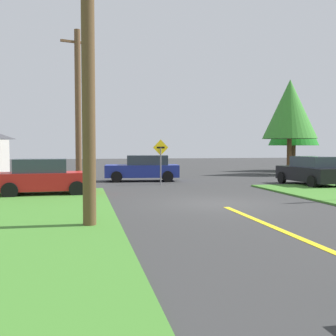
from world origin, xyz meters
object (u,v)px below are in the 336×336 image
object	(u,v)px
car_on_crossroad	(311,171)
oak_tree_left	(294,119)
car_approaching_junction	(143,168)
direction_sign	(161,157)
utility_pole_near	(88,77)
pine_tree_center	(290,109)
parked_car_near_building	(44,177)
utility_pole_mid	(78,107)

from	to	relation	value
car_on_crossroad	oak_tree_left	world-z (taller)	oak_tree_left
car_approaching_junction	oak_tree_left	xyz separation A→B (m)	(14.67, 8.01, 3.86)
direction_sign	oak_tree_left	distance (m)	17.86
utility_pole_near	direction_sign	world-z (taller)	utility_pole_near
direction_sign	oak_tree_left	size ratio (longest dim) A/B	0.36
oak_tree_left	pine_tree_center	distance (m)	5.06
car_on_crossroad	utility_pole_near	size ratio (longest dim) A/B	0.58
parked_car_near_building	pine_tree_center	xyz separation A→B (m)	(17.37, 10.39, 4.24)
car_approaching_junction	car_on_crossroad	size ratio (longest dim) A/B	1.04
oak_tree_left	pine_tree_center	xyz separation A→B (m)	(-2.70, -4.26, 0.38)
car_approaching_junction	parked_car_near_building	xyz separation A→B (m)	(-5.39, -6.65, -0.00)
car_on_crossroad	utility_pole_near	world-z (taller)	utility_pole_near
parked_car_near_building	oak_tree_left	distance (m)	25.15
car_approaching_junction	utility_pole_near	size ratio (longest dim) A/B	0.61
utility_pole_near	oak_tree_left	xyz separation A→B (m)	(18.21, 22.31, 0.72)
car_approaching_junction	car_on_crossroad	xyz separation A→B (m)	(8.63, -4.85, -0.00)
utility_pole_near	direction_sign	bearing A→B (deg)	70.51
parked_car_near_building	pine_tree_center	distance (m)	20.68
utility_pole_mid	oak_tree_left	distance (m)	21.37
car_approaching_junction	parked_car_near_building	bearing A→B (deg)	57.51
pine_tree_center	direction_sign	bearing A→B (deg)	-150.94
car_on_crossroad	pine_tree_center	bearing A→B (deg)	-23.72
car_approaching_junction	car_on_crossroad	world-z (taller)	same
parked_car_near_building	utility_pole_mid	distance (m)	5.62
utility_pole_near	utility_pole_mid	xyz separation A→B (m)	(-0.39, 11.79, 0.36)
parked_car_near_building	utility_pole_near	size ratio (longest dim) A/B	0.52
utility_pole_near	oak_tree_left	bearing A→B (deg)	50.78
car_approaching_junction	direction_sign	size ratio (longest dim) A/B	1.84
pine_tree_center	car_on_crossroad	bearing A→B (deg)	-111.24
utility_pole_near	pine_tree_center	bearing A→B (deg)	49.32
utility_pole_near	utility_pole_mid	distance (m)	11.80
utility_pole_mid	pine_tree_center	xyz separation A→B (m)	(15.90, 6.26, 0.73)
utility_pole_mid	car_approaching_junction	bearing A→B (deg)	32.69
car_approaching_junction	parked_car_near_building	world-z (taller)	same
parked_car_near_building	utility_pole_near	world-z (taller)	utility_pole_near
car_on_crossroad	parked_car_near_building	world-z (taller)	same
parked_car_near_building	oak_tree_left	world-z (taller)	oak_tree_left
car_on_crossroad	pine_tree_center	xyz separation A→B (m)	(3.34, 8.60, 4.24)
parked_car_near_building	oak_tree_left	xyz separation A→B (m)	(20.07, 14.65, 3.86)
direction_sign	car_on_crossroad	bearing A→B (deg)	-15.91
car_on_crossroad	utility_pole_mid	bearing A→B (deg)	76.98
utility_pole_mid	pine_tree_center	distance (m)	17.10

